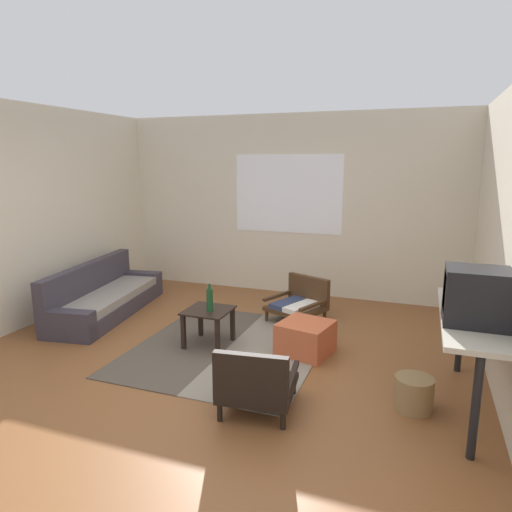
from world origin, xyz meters
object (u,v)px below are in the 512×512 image
object	(u,v)px
console_shelf	(471,325)
armchair_by_window	(300,301)
armchair_striped_foreground	(256,383)
coffee_table	(208,318)
ottoman_orange	(306,338)
crt_television	(477,296)
glass_bottle	(210,300)
clay_vase	(470,290)
couch	(104,298)
wicker_basket	(414,393)

from	to	relation	value
console_shelf	armchair_by_window	bearing A→B (deg)	138.90
armchair_striped_foreground	armchair_by_window	bearing A→B (deg)	95.88
coffee_table	ottoman_orange	xyz separation A→B (m)	(1.06, 0.16, -0.15)
armchair_by_window	crt_television	size ratio (longest dim) A/B	1.76
console_shelf	glass_bottle	xyz separation A→B (m)	(-2.52, 0.42, -0.18)
console_shelf	ottoman_orange	bearing A→B (deg)	157.77
armchair_by_window	console_shelf	world-z (taller)	console_shelf
coffee_table	armchair_by_window	bearing A→B (deg)	56.98
armchair_striped_foreground	clay_vase	distance (m)	1.98
console_shelf	glass_bottle	distance (m)	2.56
console_shelf	clay_vase	distance (m)	0.38
ottoman_orange	crt_television	size ratio (longest dim) A/B	1.10
crt_television	couch	bearing A→B (deg)	165.04
armchair_by_window	ottoman_orange	bearing A→B (deg)	-71.73
armchair_striped_foreground	ottoman_orange	size ratio (longest dim) A/B	1.37
glass_bottle	armchair_by_window	bearing A→B (deg)	59.19
couch	armchair_by_window	size ratio (longest dim) A/B	2.67
console_shelf	wicker_basket	world-z (taller)	console_shelf
ottoman_orange	console_shelf	bearing A→B (deg)	-22.23
coffee_table	glass_bottle	size ratio (longest dim) A/B	1.60
ottoman_orange	glass_bottle	xyz separation A→B (m)	(-1.02, -0.20, 0.37)
ottoman_orange	glass_bottle	distance (m)	1.11
armchair_striped_foreground	wicker_basket	bearing A→B (deg)	22.42
coffee_table	armchair_striped_foreground	size ratio (longest dim) A/B	0.70
armchair_striped_foreground	wicker_basket	xyz separation A→B (m)	(1.20, 0.50, -0.12)
ottoman_orange	crt_television	world-z (taller)	crt_television
coffee_table	couch	bearing A→B (deg)	164.42
glass_bottle	ottoman_orange	bearing A→B (deg)	10.86
ottoman_orange	wicker_basket	world-z (taller)	ottoman_orange
crt_television	armchair_striped_foreground	bearing A→B (deg)	-163.95
crt_television	glass_bottle	xyz separation A→B (m)	(-2.52, 0.63, -0.48)
console_shelf	couch	bearing A→B (deg)	167.65
couch	console_shelf	bearing A→B (deg)	-12.35
armchair_striped_foreground	console_shelf	bearing A→B (deg)	22.73
armchair_by_window	armchair_striped_foreground	world-z (taller)	armchair_striped_foreground
clay_vase	couch	bearing A→B (deg)	171.69
glass_bottle	couch	bearing A→B (deg)	163.70
wicker_basket	console_shelf	bearing A→B (deg)	23.69
wicker_basket	couch	bearing A→B (deg)	164.17
couch	crt_television	bearing A→B (deg)	-14.96
crt_television	clay_vase	distance (m)	0.54
coffee_table	crt_television	bearing A→B (deg)	-14.52
coffee_table	armchair_by_window	world-z (taller)	armchair_by_window
armchair_by_window	wicker_basket	distance (m)	2.27
armchair_striped_foreground	clay_vase	size ratio (longest dim) A/B	2.29
armchair_by_window	wicker_basket	world-z (taller)	armchair_by_window
coffee_table	wicker_basket	size ratio (longest dim) A/B	1.56
coffee_table	clay_vase	bearing A→B (deg)	-3.03
coffee_table	ottoman_orange	size ratio (longest dim) A/B	0.96
ottoman_orange	glass_bottle	world-z (taller)	glass_bottle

